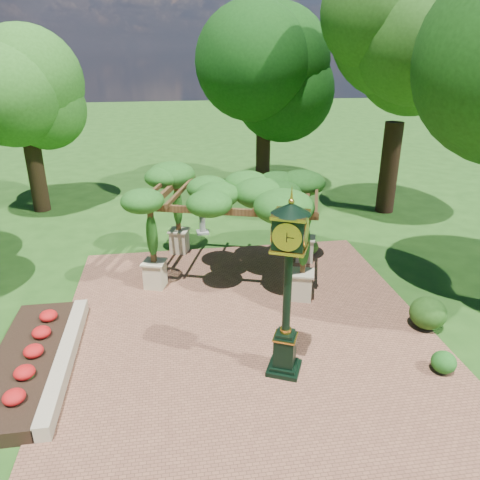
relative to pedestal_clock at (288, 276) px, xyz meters
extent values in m
plane|color=#1E4714|center=(-0.60, 0.55, -2.57)|extent=(120.00, 120.00, 0.00)
cube|color=brown|center=(-0.60, 1.55, -2.55)|extent=(10.00, 12.00, 0.04)
cube|color=#C6B793|center=(-5.20, 1.05, -2.37)|extent=(0.35, 5.00, 0.40)
cube|color=red|center=(-6.10, 1.05, -2.39)|extent=(1.50, 5.00, 0.36)
cube|color=black|center=(0.00, 0.00, -2.48)|extent=(1.00, 1.00, 0.11)
cube|color=black|center=(0.00, 0.00, -1.97)|extent=(0.62, 0.62, 0.85)
cube|color=gold|center=(0.00, 0.00, -1.59)|extent=(0.70, 0.70, 0.04)
cylinder|color=black|center=(0.00, 0.00, -0.37)|extent=(0.25, 0.25, 2.16)
cube|color=black|center=(0.00, 0.00, 1.04)|extent=(0.87, 0.87, 0.66)
cylinder|color=#F2E9CD|center=(-0.14, -0.30, 1.04)|extent=(0.52, 0.26, 0.56)
cone|color=black|center=(0.00, 0.00, 1.56)|extent=(1.12, 1.12, 0.23)
sphere|color=gold|center=(0.00, 0.00, 1.70)|extent=(0.13, 0.13, 0.13)
cube|color=beige|center=(-3.09, 4.75, -2.11)|extent=(0.76, 0.76, 0.84)
cube|color=#54391C|center=(-3.09, 4.75, -0.78)|extent=(0.19, 0.19, 1.72)
cube|color=beige|center=(1.35, 3.32, -2.11)|extent=(0.76, 0.76, 0.84)
cube|color=#54391C|center=(1.35, 3.32, -0.78)|extent=(0.19, 0.19, 1.72)
cube|color=beige|center=(-2.23, 7.41, -2.11)|extent=(0.76, 0.76, 0.84)
cube|color=#54391C|center=(-2.23, 7.41, -0.78)|extent=(0.19, 0.19, 1.72)
cube|color=beige|center=(2.21, 5.98, -2.11)|extent=(0.76, 0.76, 0.84)
cube|color=#54391C|center=(2.21, 5.98, -0.78)|extent=(0.19, 0.19, 1.72)
cube|color=#54391C|center=(-0.87, 4.03, 0.15)|extent=(5.18, 1.78, 0.21)
cube|color=#54391C|center=(-0.01, 6.69, 0.15)|extent=(5.18, 1.78, 0.21)
ellipsoid|color=#1E5418|center=(-0.44, 5.36, 0.40)|extent=(6.17, 4.85, 0.93)
cube|color=gray|center=(-1.23, 9.26, -2.53)|extent=(0.50, 0.50, 0.09)
cylinder|color=gray|center=(-1.23, 9.26, -2.13)|extent=(0.26, 0.26, 0.79)
cylinder|color=gray|center=(-1.23, 9.26, -1.72)|extent=(0.48, 0.48, 0.04)
ellipsoid|color=#1C5819|center=(3.72, -0.61, -2.27)|extent=(0.71, 0.71, 0.53)
ellipsoid|color=#224A14|center=(4.32, 1.23, -2.09)|extent=(1.27, 1.27, 0.88)
ellipsoid|color=#336B1F|center=(2.54, 6.46, -2.24)|extent=(0.70, 0.70, 0.58)
cylinder|color=#2F2012|center=(-8.53, 13.40, -0.93)|extent=(0.75, 0.75, 3.28)
ellipsoid|color=#2A621C|center=(-8.53, 13.40, 3.31)|extent=(4.56, 4.56, 5.19)
cylinder|color=#311E13|center=(2.48, 15.14, -1.03)|extent=(0.74, 0.74, 3.08)
ellipsoid|color=#10360D|center=(2.48, 15.14, 2.94)|extent=(4.95, 4.95, 4.86)
cylinder|color=black|center=(7.48, 10.82, -0.51)|extent=(0.82, 0.82, 4.13)
ellipsoid|color=#295718|center=(7.48, 10.82, 4.82)|extent=(5.86, 5.86, 6.52)
camera|label=1|loc=(-2.42, -8.87, 4.64)|focal=35.00mm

